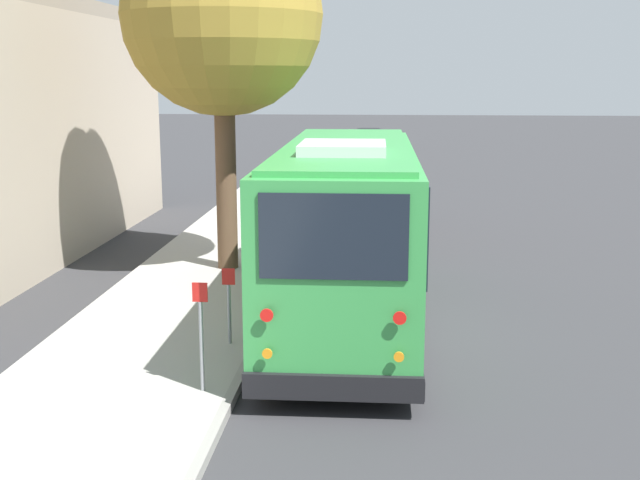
% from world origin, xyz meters
% --- Properties ---
extents(ground_plane, '(160.00, 160.00, 0.00)m').
position_xyz_m(ground_plane, '(0.00, 0.00, 0.00)').
color(ground_plane, '#333335').
extents(sidewalk_slab, '(80.00, 3.59, 0.15)m').
position_xyz_m(sidewalk_slab, '(0.00, 3.95, 0.07)').
color(sidewalk_slab, '#A3A099').
rests_on(sidewalk_slab, ground).
extents(curb_strip, '(80.00, 0.14, 0.15)m').
position_xyz_m(curb_strip, '(0.00, 2.09, 0.07)').
color(curb_strip, gray).
rests_on(curb_strip, ground).
extents(shuttle_bus, '(9.13, 2.78, 3.55)m').
position_xyz_m(shuttle_bus, '(0.53, 0.63, 1.91)').
color(shuttle_bus, green).
rests_on(shuttle_bus, ground).
extents(parked_sedan_maroon, '(4.69, 2.05, 1.31)m').
position_xyz_m(parked_sedan_maroon, '(10.87, 0.87, 0.61)').
color(parked_sedan_maroon, maroon).
rests_on(parked_sedan_maroon, ground).
extents(parked_sedan_silver, '(4.34, 1.74, 1.27)m').
position_xyz_m(parked_sedan_silver, '(16.77, 1.07, 0.59)').
color(parked_sedan_silver, '#A8AAAF').
rests_on(parked_sedan_silver, ground).
extents(parked_sedan_gray, '(4.19, 1.87, 1.31)m').
position_xyz_m(parked_sedan_gray, '(22.21, 0.82, 0.61)').
color(parked_sedan_gray, slate).
rests_on(parked_sedan_gray, ground).
extents(parked_sedan_tan, '(4.70, 1.74, 1.29)m').
position_xyz_m(parked_sedan_tan, '(28.35, 0.83, 0.60)').
color(parked_sedan_tan, tan).
rests_on(parked_sedan_tan, ground).
extents(parked_sedan_black, '(4.53, 1.75, 1.33)m').
position_xyz_m(parked_sedan_black, '(35.66, 0.88, 0.62)').
color(parked_sedan_black, black).
rests_on(parked_sedan_black, ground).
extents(street_tree, '(4.52, 4.52, 8.74)m').
position_xyz_m(street_tree, '(4.19, 3.59, 6.24)').
color(street_tree, brown).
rests_on(street_tree, sidewalk_slab).
extents(sign_post_near, '(0.06, 0.22, 1.61)m').
position_xyz_m(sign_post_near, '(-3.43, 2.51, 0.98)').
color(sign_post_near, gray).
rests_on(sign_post_near, sidewalk_slab).
extents(sign_post_far, '(0.06, 0.22, 1.31)m').
position_xyz_m(sign_post_far, '(-1.34, 2.51, 0.83)').
color(sign_post_far, gray).
rests_on(sign_post_far, sidewalk_slab).
extents(fire_hydrant, '(0.22, 0.22, 0.81)m').
position_xyz_m(fire_hydrant, '(8.39, 2.58, 0.55)').
color(fire_hydrant, '#99999E').
rests_on(fire_hydrant, sidewalk_slab).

